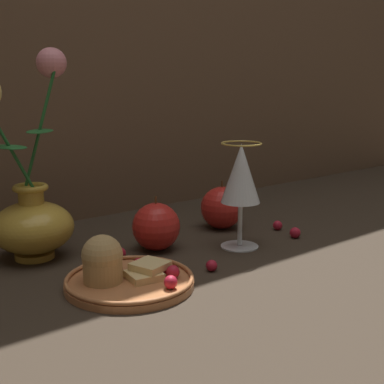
% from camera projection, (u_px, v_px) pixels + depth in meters
% --- Properties ---
extents(ground_plane, '(2.40, 2.40, 0.00)m').
position_uv_depth(ground_plane, '(191.00, 260.00, 0.85)').
color(ground_plane, '#33281E').
rests_on(ground_plane, ground).
extents(vase, '(0.18, 0.13, 0.33)m').
position_uv_depth(vase, '(29.00, 202.00, 0.84)').
color(vase, gold).
rests_on(vase, ground_plane).
extents(plate_with_pastries, '(0.18, 0.18, 0.08)m').
position_uv_depth(plate_with_pastries, '(123.00, 273.00, 0.74)').
color(plate_with_pastries, '#B77042').
rests_on(plate_with_pastries, ground_plane).
extents(wine_glass, '(0.07, 0.07, 0.18)m').
position_uv_depth(wine_glass, '(239.00, 177.00, 0.89)').
color(wine_glass, silver).
rests_on(wine_glass, ground_plane).
extents(apple_beside_vase, '(0.08, 0.08, 0.09)m').
position_uv_depth(apple_beside_vase, '(222.00, 208.00, 1.02)').
color(apple_beside_vase, red).
rests_on(apple_beside_vase, ground_plane).
extents(apple_near_glass, '(0.08, 0.08, 0.09)m').
position_uv_depth(apple_near_glass, '(156.00, 227.00, 0.89)').
color(apple_near_glass, red).
rests_on(apple_near_glass, ground_plane).
extents(berry_near_plate, '(0.02, 0.02, 0.02)m').
position_uv_depth(berry_near_plate, '(120.00, 253.00, 0.85)').
color(berry_near_plate, '#AD192D').
rests_on(berry_near_plate, ground_plane).
extents(berry_front_center, '(0.02, 0.02, 0.02)m').
position_uv_depth(berry_front_center, '(212.00, 266.00, 0.80)').
color(berry_front_center, '#AD192D').
rests_on(berry_front_center, ground_plane).
extents(berry_by_glass_stem, '(0.02, 0.02, 0.02)m').
position_uv_depth(berry_by_glass_stem, '(295.00, 233.00, 0.96)').
color(berry_by_glass_stem, '#AD192D').
rests_on(berry_by_glass_stem, ground_plane).
extents(berry_under_candlestick, '(0.02, 0.02, 0.02)m').
position_uv_depth(berry_under_candlestick, '(278.00, 225.00, 1.01)').
color(berry_under_candlestick, '#AD192D').
rests_on(berry_under_candlestick, ground_plane).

